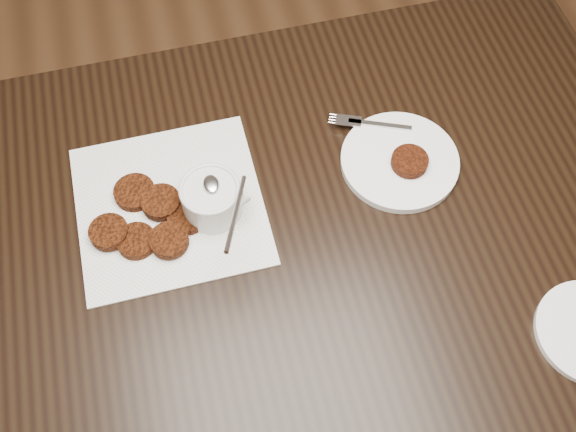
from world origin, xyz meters
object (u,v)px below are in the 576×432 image
object	(u,v)px
plate_with_patty	(400,159)
sauce_ramekin	(209,188)
napkin	(170,205)
table	(266,322)

from	to	relation	value
plate_with_patty	sauce_ramekin	bearing A→B (deg)	-177.36
sauce_ramekin	napkin	bearing A→B (deg)	158.53
napkin	plate_with_patty	size ratio (longest dim) A/B	1.50
table	napkin	distance (m)	0.42
table	napkin	size ratio (longest dim) A/B	4.63
table	plate_with_patty	world-z (taller)	plate_with_patty
sauce_ramekin	plate_with_patty	distance (m)	0.36
table	napkin	xyz separation A→B (m)	(-0.14, 0.11, 0.38)
table	napkin	bearing A→B (deg)	140.71
sauce_ramekin	plate_with_patty	world-z (taller)	sauce_ramekin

